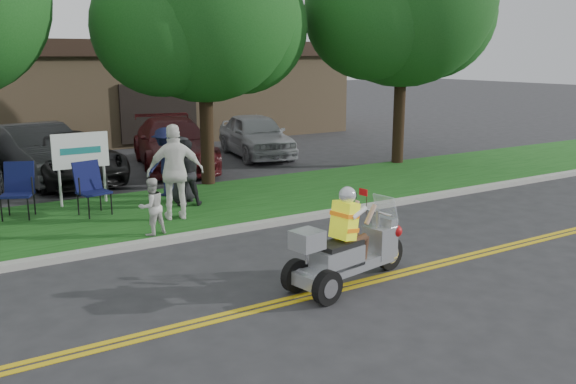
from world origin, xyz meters
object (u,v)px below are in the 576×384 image
parked_car_left (38,153)px  parked_car_far_right (256,135)px  trike_scooter (348,251)px  lawn_chair_b (90,185)px  parked_car_right (174,143)px  spectator_adult_right (175,172)px  parked_car_mid (67,157)px  spectator_adult_mid (185,173)px  lawn_chair_a (18,186)px

parked_car_left → parked_car_far_right: parked_car_left is taller
trike_scooter → lawn_chair_b: bearing=100.5°
parked_car_right → parked_car_far_right: (3.20, 0.49, -0.02)m
parked_car_right → trike_scooter: bearing=-85.2°
spectator_adult_right → lawn_chair_b: bearing=-29.6°
parked_car_mid → lawn_chair_b: bearing=-99.4°
spectator_adult_right → parked_car_left: 6.52m
spectator_adult_mid → parked_car_left: (-2.20, 5.33, -0.07)m
spectator_adult_mid → lawn_chair_a: bearing=-3.3°
lawn_chair_a → spectator_adult_right: (2.76, -1.94, 0.34)m
parked_car_mid → parked_car_right: parked_car_right is taller
trike_scooter → spectator_adult_right: bearing=90.5°
trike_scooter → spectator_adult_mid: spectator_adult_mid is taller
parked_car_mid → parked_car_right: (3.30, 0.43, 0.08)m
lawn_chair_a → lawn_chair_b: 1.47m
parked_car_far_right → spectator_adult_right: bearing=-119.4°
lawn_chair_b → spectator_adult_mid: spectator_adult_mid is taller
lawn_chair_b → parked_car_right: bearing=38.8°
parked_car_right → parked_car_left: bearing=-169.8°
parked_car_mid → parked_car_right: bearing=4.1°
spectator_adult_right → parked_car_far_right: spectator_adult_right is taller
spectator_adult_mid → spectator_adult_right: spectator_adult_right is taller
lawn_chair_a → spectator_adult_right: bearing=-11.0°
lawn_chair_a → parked_car_right: size_ratio=0.22×
lawn_chair_a → parked_car_far_right: bearing=53.5°
trike_scooter → parked_car_right: bearing=71.9°
spectator_adult_right → parked_car_right: bearing=-96.5°
parked_car_right → parked_car_far_right: parked_car_right is taller
lawn_chair_b → spectator_adult_right: 1.99m
spectator_adult_right → parked_car_right: (2.36, 6.17, -0.34)m
spectator_adult_mid → parked_car_right: bearing=-96.3°
lawn_chair_b → parked_car_far_right: 8.75m
parked_car_right → spectator_adult_mid: bearing=-96.3°
spectator_adult_right → parked_car_mid: size_ratio=0.41×
trike_scooter → lawn_chair_a: (-3.68, 6.61, 0.21)m
trike_scooter → parked_car_far_right: trike_scooter is taller
trike_scooter → spectator_adult_mid: size_ratio=1.58×
lawn_chair_a → parked_car_far_right: parked_car_far_right is taller
spectator_adult_mid → parked_car_far_right: (4.95, 5.67, -0.11)m
trike_scooter → parked_car_right: 10.94m
trike_scooter → lawn_chair_a: size_ratio=2.05×
spectator_adult_right → parked_car_left: (-1.59, 6.32, -0.32)m
spectator_adult_mid → parked_car_mid: spectator_adult_mid is taller
lawn_chair_a → lawn_chair_b: size_ratio=1.02×
trike_scooter → lawn_chair_b: trike_scooter is taller
parked_car_left → parked_car_mid: (0.65, -0.58, -0.10)m
lawn_chair_a → spectator_adult_mid: 3.51m
spectator_adult_mid → parked_car_left: 5.77m
trike_scooter → parked_car_left: parked_car_left is taller
parked_car_mid → parked_car_right: 3.33m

